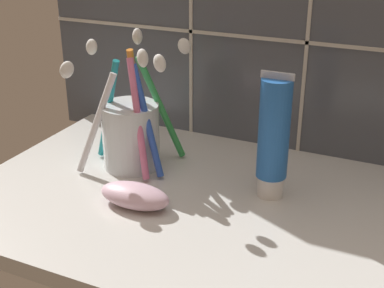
# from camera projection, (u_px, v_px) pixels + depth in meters

# --- Properties ---
(sink_counter) EXTENTS (0.69, 0.39, 0.02)m
(sink_counter) POSITION_uv_depth(u_px,v_px,m) (242.00, 215.00, 0.64)
(sink_counter) COLOR silver
(sink_counter) RESTS_ON ground
(toothbrush_cup) EXTENTS (0.14, 0.13, 0.18)m
(toothbrush_cup) POSITION_uv_depth(u_px,v_px,m) (131.00, 130.00, 0.72)
(toothbrush_cup) COLOR silver
(toothbrush_cup) RESTS_ON sink_counter
(toothpaste_tube) EXTENTS (0.04, 0.04, 0.16)m
(toothpaste_tube) POSITION_uv_depth(u_px,v_px,m) (274.00, 137.00, 0.63)
(toothpaste_tube) COLOR white
(toothpaste_tube) RESTS_ON sink_counter
(soap_bar) EXTENTS (0.09, 0.05, 0.03)m
(soap_bar) POSITION_uv_depth(u_px,v_px,m) (135.00, 196.00, 0.63)
(soap_bar) COLOR #DBB2C6
(soap_bar) RESTS_ON sink_counter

